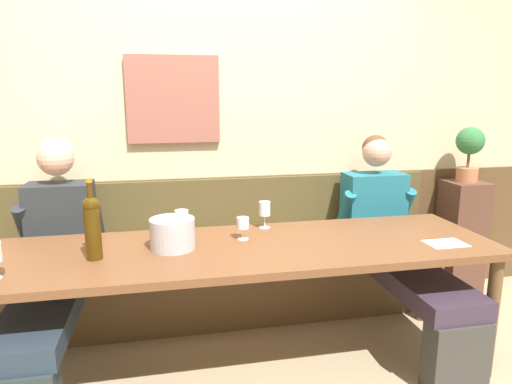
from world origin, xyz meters
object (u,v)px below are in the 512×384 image
object	(u,v)px
wall_bench	(230,277)
ice_bucket	(173,234)
person_left_seat	(395,239)
dining_table	(247,258)
wine_glass_mid_left	(244,224)
potted_plant	(469,149)
person_center_right_seat	(52,257)
wine_glass_center_rear	(265,210)
wine_glass_center_front	(182,217)
wine_bottle_amber_mid	(92,226)

from	to	relation	value
wall_bench	ice_bucket	size ratio (longest dim) A/B	12.86
ice_bucket	person_left_seat	bearing A→B (deg)	10.48
dining_table	wine_glass_mid_left	bearing A→B (deg)	87.54
person_left_seat	potted_plant	world-z (taller)	potted_plant
person_center_right_seat	wine_glass_center_rear	size ratio (longest dim) A/B	7.82
dining_table	person_left_seat	size ratio (longest dim) A/B	2.17
wall_bench	person_center_right_seat	bearing A→B (deg)	-162.49
dining_table	wine_glass_center_front	distance (m)	0.47
wall_bench	person_left_seat	world-z (taller)	person_left_seat
person_center_right_seat	wall_bench	bearing A→B (deg)	17.51
ice_bucket	wine_glass_mid_left	bearing A→B (deg)	10.89
person_left_seat	wine_glass_mid_left	xyz separation A→B (m)	(-1.02, -0.19, 0.21)
wine_bottle_amber_mid	wine_glass_mid_left	size ratio (longest dim) A/B	3.18
wall_bench	person_center_right_seat	size ratio (longest dim) A/B	2.36
wall_bench	wine_glass_center_rear	world-z (taller)	wall_bench
wine_bottle_amber_mid	wine_glass_mid_left	bearing A→B (deg)	11.24
wine_glass_mid_left	potted_plant	size ratio (longest dim) A/B	0.31
wine_glass_mid_left	wine_glass_center_front	distance (m)	0.38
person_center_right_seat	wine_glass_center_rear	distance (m)	1.23
dining_table	wine_bottle_amber_mid	distance (m)	0.80
person_left_seat	wine_glass_center_front	bearing A→B (deg)	179.73
dining_table	wine_glass_center_rear	bearing A→B (deg)	61.18
dining_table	wine_glass_center_rear	xyz separation A→B (m)	(0.17, 0.30, 0.18)
ice_bucket	wine_glass_center_rear	size ratio (longest dim) A/B	1.44
person_left_seat	potted_plant	bearing A→B (deg)	26.51
wall_bench	potted_plant	distance (m)	1.98
wine_glass_center_front	wine_bottle_amber_mid	bearing A→B (deg)	-141.65
wine_glass_center_front	potted_plant	size ratio (longest dim) A/B	0.33
wall_bench	wine_bottle_amber_mid	bearing A→B (deg)	-138.00
person_center_right_seat	wine_glass_center_front	size ratio (longest dim) A/B	9.43
potted_plant	ice_bucket	bearing A→B (deg)	-163.55
wall_bench	dining_table	bearing A→B (deg)	-90.00
wall_bench	wine_bottle_amber_mid	distance (m)	1.20
dining_table	wine_bottle_amber_mid	bearing A→B (deg)	-176.82
wine_glass_center_rear	wine_glass_center_front	distance (m)	0.49
person_left_seat	wall_bench	bearing A→B (deg)	161.37
dining_table	wine_glass_mid_left	size ratio (longest dim) A/B	21.38
wine_glass_center_rear	wine_glass_center_front	xyz separation A→B (m)	(-0.49, 0.00, -0.01)
wine_bottle_amber_mid	dining_table	bearing A→B (deg)	3.18
wine_glass_mid_left	wine_glass_center_front	world-z (taller)	wine_glass_center_front
person_center_right_seat	wine_glass_center_rear	xyz separation A→B (m)	(1.21, -0.01, 0.21)
wine_bottle_amber_mid	potted_plant	bearing A→B (deg)	15.75
potted_plant	wine_bottle_amber_mid	bearing A→B (deg)	-164.25
person_center_right_seat	wine_glass_center_front	bearing A→B (deg)	-0.83
person_center_right_seat	wine_glass_center_rear	world-z (taller)	person_center_right_seat
wine_glass_mid_left	potted_plant	distance (m)	1.90
wall_bench	dining_table	xyz separation A→B (m)	(0.00, -0.64, 0.38)
wine_glass_center_rear	ice_bucket	bearing A→B (deg)	-154.17
person_center_right_seat	wine_glass_mid_left	bearing A→B (deg)	-10.96
wine_glass_center_rear	potted_plant	distance (m)	1.70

